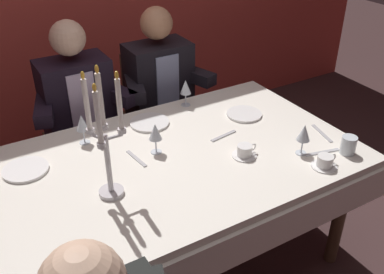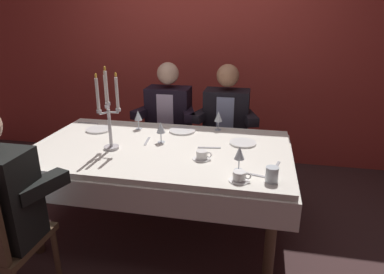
{
  "view_description": "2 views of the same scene",
  "coord_description": "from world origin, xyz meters",
  "px_view_note": "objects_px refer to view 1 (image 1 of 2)",
  "views": [
    {
      "loc": [
        -0.8,
        -1.59,
        1.94
      ],
      "look_at": [
        0.16,
        0.04,
        0.8
      ],
      "focal_mm": 40.83,
      "sensor_mm": 36.0,
      "label": 1
    },
    {
      "loc": [
        0.71,
        -2.26,
        1.67
      ],
      "look_at": [
        0.23,
        0.05,
        0.82
      ],
      "focal_mm": 31.83,
      "sensor_mm": 36.0,
      "label": 2
    }
  ],
  "objects_px": {
    "dinner_plate_0": "(26,170)",
    "seated_diner_2": "(158,81)",
    "wine_glass_2": "(304,134)",
    "candelabra": "(105,141)",
    "wine_glass_3": "(186,88)",
    "wine_glass_1": "(82,123)",
    "water_tumbler_0": "(348,145)",
    "coffee_cup_1": "(245,151)",
    "dinner_plate_2": "(150,123)",
    "wine_glass_0": "(155,132)",
    "dining_table": "(168,179)",
    "coffee_cup_0": "(325,162)",
    "seated_diner_1": "(77,100)",
    "dinner_plate_1": "(244,114)"
  },
  "relations": [
    {
      "from": "dinner_plate_2",
      "to": "wine_glass_0",
      "type": "relative_size",
      "value": 1.35
    },
    {
      "from": "dining_table",
      "to": "dinner_plate_2",
      "type": "bearing_deg",
      "value": 77.34
    },
    {
      "from": "coffee_cup_0",
      "to": "dinner_plate_0",
      "type": "bearing_deg",
      "value": 150.67
    },
    {
      "from": "dinner_plate_1",
      "to": "seated_diner_2",
      "type": "relative_size",
      "value": 0.16
    },
    {
      "from": "wine_glass_2",
      "to": "candelabra",
      "type": "bearing_deg",
      "value": 169.13
    },
    {
      "from": "candelabra",
      "to": "seated_diner_2",
      "type": "distance_m",
      "value": 1.27
    },
    {
      "from": "coffee_cup_1",
      "to": "dinner_plate_2",
      "type": "bearing_deg",
      "value": 116.05
    },
    {
      "from": "dining_table",
      "to": "candelabra",
      "type": "height_order",
      "value": "candelabra"
    },
    {
      "from": "dinner_plate_1",
      "to": "coffee_cup_1",
      "type": "relative_size",
      "value": 1.55
    },
    {
      "from": "wine_glass_3",
      "to": "coffee_cup_0",
      "type": "distance_m",
      "value": 0.94
    },
    {
      "from": "water_tumbler_0",
      "to": "coffee_cup_1",
      "type": "bearing_deg",
      "value": 152.21
    },
    {
      "from": "seated_diner_1",
      "to": "seated_diner_2",
      "type": "relative_size",
      "value": 1.0
    },
    {
      "from": "dining_table",
      "to": "wine_glass_3",
      "type": "xyz_separation_m",
      "value": [
        0.37,
        0.47,
        0.23
      ]
    },
    {
      "from": "wine_glass_3",
      "to": "seated_diner_2",
      "type": "xyz_separation_m",
      "value": [
        0.03,
        0.42,
        -0.12
      ]
    },
    {
      "from": "wine_glass_2",
      "to": "water_tumbler_0",
      "type": "relative_size",
      "value": 1.75
    },
    {
      "from": "wine_glass_3",
      "to": "water_tumbler_0",
      "type": "relative_size",
      "value": 1.75
    },
    {
      "from": "coffee_cup_0",
      "to": "coffee_cup_1",
      "type": "height_order",
      "value": "same"
    },
    {
      "from": "coffee_cup_0",
      "to": "seated_diner_1",
      "type": "bearing_deg",
      "value": 120.86
    },
    {
      "from": "dining_table",
      "to": "coffee_cup_0",
      "type": "distance_m",
      "value": 0.77
    },
    {
      "from": "coffee_cup_0",
      "to": "wine_glass_0",
      "type": "bearing_deg",
      "value": 140.44
    },
    {
      "from": "dining_table",
      "to": "coffee_cup_1",
      "type": "distance_m",
      "value": 0.41
    },
    {
      "from": "dinner_plate_1",
      "to": "dinner_plate_2",
      "type": "xyz_separation_m",
      "value": [
        -0.52,
        0.19,
        0.0
      ]
    },
    {
      "from": "wine_glass_1",
      "to": "wine_glass_3",
      "type": "height_order",
      "value": "same"
    },
    {
      "from": "dinner_plate_1",
      "to": "coffee_cup_1",
      "type": "height_order",
      "value": "coffee_cup_1"
    },
    {
      "from": "coffee_cup_1",
      "to": "seated_diner_2",
      "type": "xyz_separation_m",
      "value": [
        0.05,
        1.05,
        -0.03
      ]
    },
    {
      "from": "candelabra",
      "to": "dinner_plate_1",
      "type": "relative_size",
      "value": 2.94
    },
    {
      "from": "dinner_plate_2",
      "to": "wine_glass_0",
      "type": "height_order",
      "value": "wine_glass_0"
    },
    {
      "from": "dinner_plate_1",
      "to": "water_tumbler_0",
      "type": "distance_m",
      "value": 0.63
    },
    {
      "from": "dinner_plate_2",
      "to": "seated_diner_1",
      "type": "bearing_deg",
      "value": 116.38
    },
    {
      "from": "coffee_cup_1",
      "to": "wine_glass_1",
      "type": "bearing_deg",
      "value": 140.73
    },
    {
      "from": "dining_table",
      "to": "wine_glass_0",
      "type": "bearing_deg",
      "value": 100.86
    },
    {
      "from": "dinner_plate_2",
      "to": "seated_diner_2",
      "type": "bearing_deg",
      "value": 58.39
    },
    {
      "from": "candelabra",
      "to": "seated_diner_1",
      "type": "relative_size",
      "value": 0.49
    },
    {
      "from": "dinner_plate_1",
      "to": "wine_glass_1",
      "type": "relative_size",
      "value": 1.25
    },
    {
      "from": "wine_glass_1",
      "to": "water_tumbler_0",
      "type": "distance_m",
      "value": 1.34
    },
    {
      "from": "dinner_plate_2",
      "to": "coffee_cup_1",
      "type": "relative_size",
      "value": 1.68
    },
    {
      "from": "dinner_plate_2",
      "to": "wine_glass_3",
      "type": "distance_m",
      "value": 0.32
    },
    {
      "from": "candelabra",
      "to": "wine_glass_2",
      "type": "xyz_separation_m",
      "value": [
        0.94,
        -0.18,
        -0.16
      ]
    },
    {
      "from": "coffee_cup_1",
      "to": "wine_glass_0",
      "type": "bearing_deg",
      "value": 145.01
    },
    {
      "from": "dinner_plate_0",
      "to": "seated_diner_2",
      "type": "relative_size",
      "value": 0.17
    },
    {
      "from": "dinner_plate_0",
      "to": "seated_diner_2",
      "type": "height_order",
      "value": "seated_diner_2"
    },
    {
      "from": "wine_glass_0",
      "to": "dinner_plate_0",
      "type": "bearing_deg",
      "value": 164.19
    },
    {
      "from": "candelabra",
      "to": "seated_diner_1",
      "type": "bearing_deg",
      "value": 80.66
    },
    {
      "from": "seated_diner_2",
      "to": "coffee_cup_1",
      "type": "bearing_deg",
      "value": -92.93
    },
    {
      "from": "dinner_plate_0",
      "to": "wine_glass_3",
      "type": "relative_size",
      "value": 1.31
    },
    {
      "from": "water_tumbler_0",
      "to": "seated_diner_1",
      "type": "xyz_separation_m",
      "value": [
        -0.98,
        1.29,
        -0.05
      ]
    },
    {
      "from": "water_tumbler_0",
      "to": "coffee_cup_0",
      "type": "distance_m",
      "value": 0.19
    },
    {
      "from": "wine_glass_2",
      "to": "seated_diner_1",
      "type": "relative_size",
      "value": 0.13
    },
    {
      "from": "seated_diner_2",
      "to": "seated_diner_1",
      "type": "bearing_deg",
      "value": 180.0
    },
    {
      "from": "dining_table",
      "to": "coffee_cup_1",
      "type": "xyz_separation_m",
      "value": [
        0.35,
        -0.17,
        0.15
      ]
    }
  ]
}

